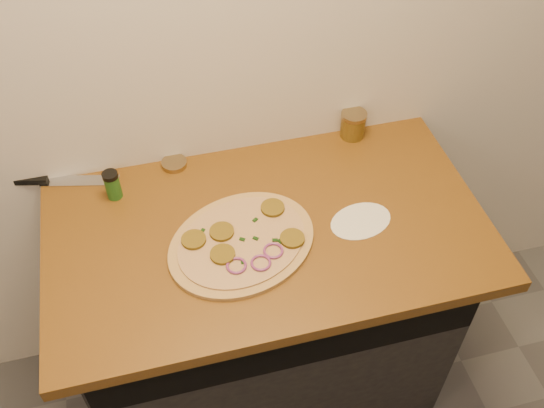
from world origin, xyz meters
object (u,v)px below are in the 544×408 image
object	(u,v)px
pizza	(242,242)
spice_shaker	(112,185)
chefs_knife	(52,181)
salsa_jar	(353,124)

from	to	relation	value
pizza	spice_shaker	distance (m)	0.41
pizza	chefs_knife	size ratio (longest dim) A/B	1.63
salsa_jar	chefs_knife	bearing A→B (deg)	178.86
pizza	spice_shaker	world-z (taller)	spice_shaker
pizza	chefs_knife	distance (m)	0.61
chefs_knife	pizza	bearing A→B (deg)	-37.03
chefs_knife	spice_shaker	bearing A→B (deg)	-30.60
chefs_knife	salsa_jar	size ratio (longest dim) A/B	3.76
chefs_knife	spice_shaker	xyz separation A→B (m)	(0.17, -0.10, 0.04)
salsa_jar	pizza	bearing A→B (deg)	-141.00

